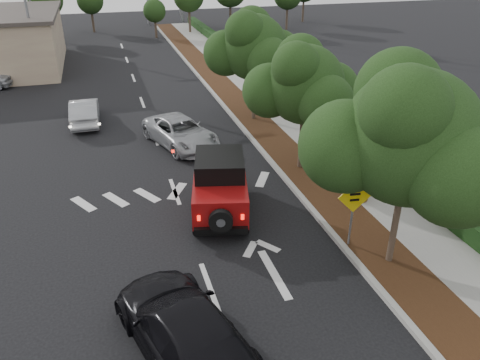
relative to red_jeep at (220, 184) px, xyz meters
name	(u,v)px	position (x,y,z in m)	size (l,w,h in m)	color
ground	(209,286)	(-1.39, -4.09, -1.10)	(120.00, 120.00, 0.00)	black
curb	(241,127)	(3.21, 7.91, -1.02)	(0.20, 70.00, 0.15)	#9E9B93
planting_strip	(259,125)	(4.21, 7.91, -1.04)	(1.80, 70.00, 0.12)	black
sidewalk	(292,122)	(6.11, 7.91, -1.04)	(2.00, 70.00, 0.12)	gray
hedge	(316,113)	(7.51, 7.91, -0.70)	(0.80, 70.00, 0.80)	black
transmission_tower	(166,24)	(4.61, 43.91, -1.10)	(7.00, 4.00, 28.00)	slate
street_tree_near	(388,263)	(4.21, -4.59, -1.10)	(3.80, 3.80, 5.92)	black
street_tree_mid	(299,169)	(4.21, 2.41, -1.10)	(3.20, 3.20, 5.32)	black
street_tree_far	(253,120)	(4.21, 8.91, -1.10)	(3.40, 3.40, 5.62)	black
light_pole_a	(40,78)	(-7.89, 21.91, -1.10)	(2.00, 0.22, 9.00)	slate
light_pole_b	(39,46)	(-8.89, 33.91, -1.10)	(2.00, 0.22, 9.00)	slate
red_jeep	(220,184)	(0.00, 0.00, 0.00)	(2.72, 4.40, 2.16)	black
silver_suv_ahead	(181,132)	(-0.28, 6.55, -0.43)	(2.20, 4.77, 1.32)	#9B9EA3
black_suv_oncoming	(186,331)	(-2.48, -6.37, -0.33)	(2.14, 5.27, 1.53)	black
silver_sedan_oncoming	(85,111)	(-4.72, 11.09, -0.42)	(1.42, 4.08, 1.34)	#A1A4A9
speed_hump_sign	(353,205)	(3.40, -3.50, 0.51)	(1.08, 0.15, 2.32)	slate
terracotta_planter	(362,183)	(5.26, -0.98, -0.28)	(0.70, 0.70, 1.21)	brown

